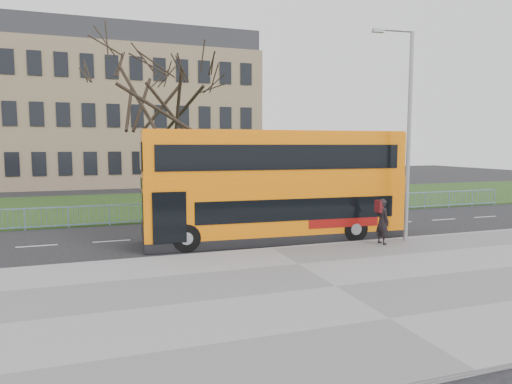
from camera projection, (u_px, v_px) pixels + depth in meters
ground at (259, 243)px, 19.64m from camera, size 120.00×120.00×0.00m
pavement at (335, 288)px, 13.28m from camera, size 80.00×10.50×0.12m
kerb at (272, 249)px, 18.17m from camera, size 80.00×0.20×0.14m
grass_verge at (194, 203)px, 33.09m from camera, size 80.00×15.40×0.08m
guard_railing at (220, 210)px, 25.79m from camera, size 40.00×0.12×1.10m
bare_tree at (157, 116)px, 27.47m from camera, size 8.19×8.19×11.71m
civic_building at (111, 120)px, 50.24m from camera, size 30.00×15.00×14.00m
yellow_bus at (275, 183)px, 20.02m from camera, size 11.49×3.35×4.76m
pedestrian at (382, 221)px, 18.84m from camera, size 0.51×0.73×1.89m
street_lamp at (407, 127)px, 19.16m from camera, size 1.87×0.37×8.81m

